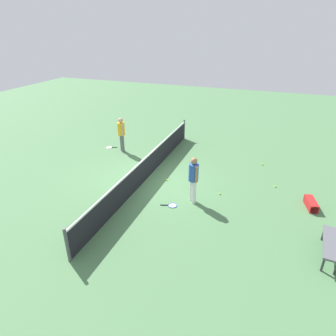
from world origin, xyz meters
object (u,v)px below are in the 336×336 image
at_px(courtside_bench, 331,244).
at_px(equipment_bag, 311,204).
at_px(player_near_side, 193,176).
at_px(tennis_racket_far_player, 109,148).
at_px(tennis_ball_by_net, 166,180).
at_px(tennis_ball_midcourt, 220,194).
at_px(player_far_side, 121,132).
at_px(tennis_ball_near_player, 275,186).
at_px(tennis_racket_near_player, 172,205).
at_px(tennis_ball_baseline, 262,164).

relative_size(courtside_bench, equipment_bag, 1.82).
height_order(player_near_side, tennis_racket_far_player, player_near_side).
bearing_deg(tennis_ball_by_net, tennis_ball_midcourt, -98.32).
xyz_separation_m(player_far_side, tennis_ball_by_net, (-2.12, -3.14, -0.98)).
bearing_deg(equipment_bag, tennis_racket_far_player, 75.69).
xyz_separation_m(tennis_racket_far_player, tennis_ball_near_player, (-1.31, -8.15, 0.02)).
distance_m(tennis_ball_near_player, tennis_ball_by_net, 4.26).
relative_size(tennis_racket_near_player, tennis_ball_near_player, 9.20).
bearing_deg(player_near_side, tennis_ball_near_player, -52.51).
xyz_separation_m(tennis_ball_by_net, tennis_ball_baseline, (2.86, -3.52, 0.00)).
distance_m(player_near_side, equipment_bag, 4.15).
xyz_separation_m(tennis_racket_far_player, tennis_ball_by_net, (-2.28, -3.99, 0.02)).
height_order(tennis_ball_near_player, equipment_bag, equipment_bag).
bearing_deg(player_far_side, tennis_ball_by_net, -124.08).
height_order(tennis_ball_midcourt, courtside_bench, courtside_bench).
bearing_deg(equipment_bag, tennis_ball_by_net, 88.91).
bearing_deg(tennis_ball_by_net, player_near_side, -128.50).
height_order(player_near_side, equipment_bag, player_near_side).
bearing_deg(tennis_ball_midcourt, tennis_racket_near_player, 133.09).
relative_size(tennis_racket_near_player, tennis_racket_far_player, 1.01).
bearing_deg(tennis_racket_near_player, equipment_bag, -71.06).
xyz_separation_m(tennis_ball_by_net, courtside_bench, (-2.50, -5.64, 0.38)).
distance_m(player_near_side, courtside_bench, 4.48).
xyz_separation_m(tennis_racket_near_player, equipment_bag, (1.55, -4.53, 0.13)).
distance_m(tennis_racket_near_player, tennis_ball_baseline, 5.26).
xyz_separation_m(tennis_racket_near_player, tennis_ball_baseline, (4.52, -2.70, 0.02)).
height_order(tennis_ball_near_player, courtside_bench, courtside_bench).
xyz_separation_m(tennis_racket_far_player, equipment_bag, (-2.38, -9.34, 0.13)).
height_order(tennis_racket_near_player, tennis_ball_by_net, tennis_ball_by_net).
distance_m(player_far_side, equipment_bag, 8.81).
xyz_separation_m(player_far_side, equipment_bag, (-2.22, -8.48, -0.87)).
distance_m(tennis_ball_by_net, tennis_ball_midcourt, 2.26).
distance_m(player_near_side, tennis_racket_far_player, 6.47).
bearing_deg(tennis_ball_baseline, tennis_ball_by_net, 129.13).
distance_m(tennis_ball_near_player, equipment_bag, 1.61).
bearing_deg(tennis_ball_baseline, tennis_racket_near_player, 149.14).
relative_size(tennis_ball_near_player, equipment_bag, 0.08).
distance_m(tennis_ball_midcourt, courtside_bench, 4.05).
bearing_deg(tennis_ball_near_player, equipment_bag, -131.95).
height_order(player_near_side, tennis_ball_baseline, player_near_side).
relative_size(tennis_ball_near_player, courtside_bench, 0.04).
height_order(player_far_side, tennis_ball_baseline, player_far_side).
distance_m(player_far_side, tennis_racket_near_player, 5.56).
bearing_deg(tennis_ball_midcourt, tennis_ball_baseline, -21.87).
relative_size(player_far_side, equipment_bag, 2.02).
distance_m(tennis_ball_midcourt, equipment_bag, 3.12).
relative_size(tennis_ball_near_player, tennis_ball_midcourt, 1.00).
bearing_deg(tennis_ball_baseline, equipment_bag, -148.33).
bearing_deg(player_far_side, equipment_bag, -104.68).
relative_size(player_far_side, tennis_ball_by_net, 25.76).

